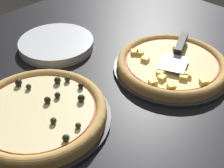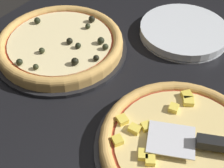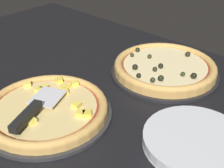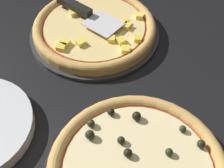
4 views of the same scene
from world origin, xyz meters
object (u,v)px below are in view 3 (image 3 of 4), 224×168
(pizza_front, at_px, (47,108))
(serving_spatula, at_px, (32,111))
(pizza_back, at_px, (165,67))
(plate_stack, at_px, (195,141))

(pizza_front, bearing_deg, serving_spatula, -74.95)
(pizza_back, relative_size, serving_spatula, 1.60)
(pizza_front, bearing_deg, pizza_back, 75.95)
(pizza_back, xyz_separation_m, plate_stack, (0.25, -0.24, -0.01))
(pizza_front, height_order, pizza_back, pizza_back)
(pizza_front, height_order, plate_stack, pizza_front)
(plate_stack, bearing_deg, serving_spatula, -147.27)
(pizza_back, bearing_deg, plate_stack, -43.73)
(pizza_back, relative_size, plate_stack, 1.34)
(pizza_front, relative_size, pizza_back, 0.98)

